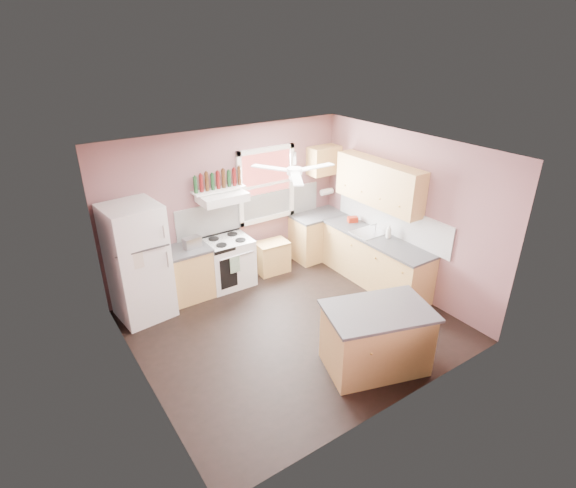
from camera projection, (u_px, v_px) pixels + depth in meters
floor at (294, 326)px, 6.90m from camera, size 4.50×4.50×0.00m
ceiling at (295, 152)px, 5.74m from camera, size 4.50×4.50×0.00m
wall_back at (228, 205)px, 7.84m from camera, size 4.50×0.05×2.70m
wall_right at (406, 214)px, 7.47m from camera, size 0.05×4.00×2.70m
wall_left at (132, 295)px, 5.17m from camera, size 0.05×4.00×2.70m
backsplash_back at (252, 210)px, 8.11m from camera, size 2.90×0.03×0.55m
backsplash_right at (390, 218)px, 7.75m from camera, size 0.03×2.60×0.55m
window_view at (266, 185)px, 8.08m from camera, size 1.00×0.02×1.20m
window_frame at (266, 185)px, 8.06m from camera, size 1.16×0.07×1.36m
refrigerator at (138, 262)px, 6.81m from camera, size 0.86×0.84×1.85m
base_cabinet_left at (183, 275)px, 7.46m from camera, size 0.90×0.60×0.86m
counter_left at (180, 251)px, 7.26m from camera, size 0.92×0.62×0.04m
toaster at (192, 242)px, 7.30m from camera, size 0.29×0.18×0.18m
stove at (229, 262)px, 7.88m from camera, size 0.81×0.66×0.86m
range_hood at (222, 197)px, 7.40m from camera, size 0.78×0.50×0.14m
bottle_shelf at (219, 190)px, 7.45m from camera, size 0.90×0.26×0.03m
cart at (272, 257)px, 8.35m from camera, size 0.61×0.43×0.59m
base_cabinet_corner at (318, 236)px, 8.88m from camera, size 1.00×0.60×0.86m
base_cabinet_right at (375, 261)px, 7.93m from camera, size 0.60×2.20×0.86m
counter_corner at (318, 215)px, 8.68m from camera, size 1.02×0.62×0.04m
counter_right at (376, 238)px, 7.73m from camera, size 0.62×2.22×0.04m
sink at (368, 233)px, 7.87m from camera, size 0.55×0.45×0.03m
faucet at (375, 227)px, 7.92m from camera, size 0.03×0.03×0.14m
upper_cabinet_right at (379, 183)px, 7.56m from camera, size 0.33×1.80×0.76m
upper_cabinet_corner at (324, 160)px, 8.44m from camera, size 0.60×0.33×0.52m
paper_towel at (327, 192)px, 8.80m from camera, size 0.26×0.12×0.12m
island at (376, 339)px, 5.91m from camera, size 1.46×1.16×0.86m
island_top at (379, 311)px, 5.71m from camera, size 1.56×1.25×0.04m
ceiling_fan_hub at (295, 171)px, 5.85m from camera, size 0.20×0.20×0.08m
soap_bottle at (389, 231)px, 7.63m from camera, size 0.12×0.12×0.24m
red_caddy at (353, 219)px, 8.30m from camera, size 0.21×0.18×0.10m
wine_bottles at (218, 180)px, 7.38m from camera, size 0.86×0.06×0.31m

